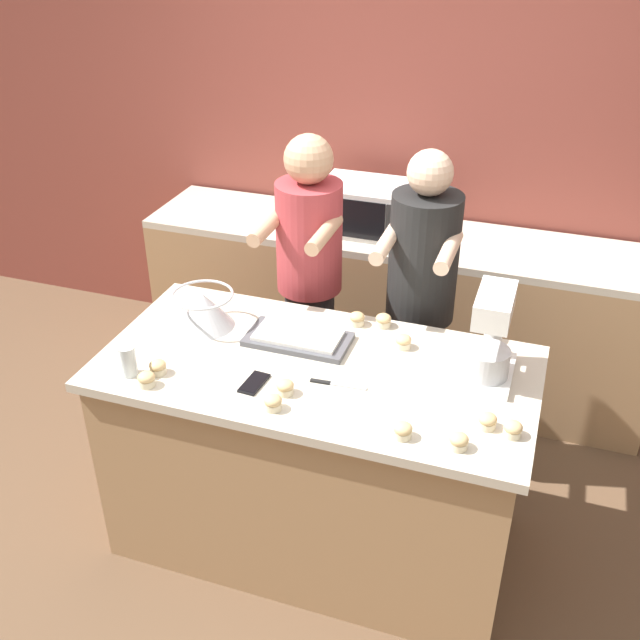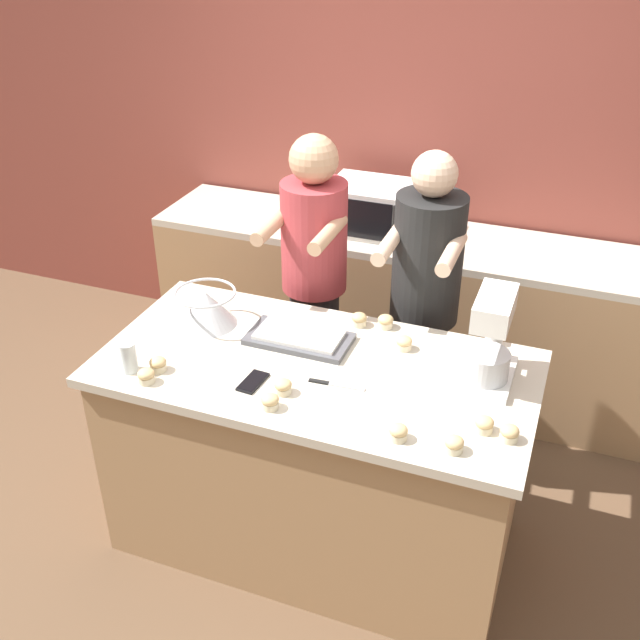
# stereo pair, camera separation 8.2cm
# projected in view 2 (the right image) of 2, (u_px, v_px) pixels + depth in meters

# --- Properties ---
(ground_plane) EXTENTS (16.00, 16.00, 0.00)m
(ground_plane) POSITION_uv_depth(u_px,v_px,m) (317.00, 534.00, 3.43)
(ground_plane) COLOR brown
(back_wall) EXTENTS (10.00, 0.06, 2.70)m
(back_wall) POSITION_uv_depth(u_px,v_px,m) (427.00, 140.00, 4.10)
(back_wall) COLOR brown
(back_wall) RESTS_ON ground_plane
(island_counter) EXTENTS (1.73, 0.87, 0.94)m
(island_counter) POSITION_uv_depth(u_px,v_px,m) (316.00, 455.00, 3.19)
(island_counter) COLOR #A87F56
(island_counter) RESTS_ON ground_plane
(back_counter) EXTENTS (2.80, 0.60, 0.93)m
(back_counter) POSITION_uv_depth(u_px,v_px,m) (401.00, 309.00, 4.27)
(back_counter) COLOR #A87F56
(back_counter) RESTS_ON ground_plane
(person_left) EXTENTS (0.33, 0.49, 1.64)m
(person_left) POSITION_uv_depth(u_px,v_px,m) (314.00, 291.00, 3.60)
(person_left) COLOR #232328
(person_left) RESTS_ON ground_plane
(person_right) EXTENTS (0.33, 0.50, 1.63)m
(person_right) POSITION_uv_depth(u_px,v_px,m) (423.00, 313.00, 3.45)
(person_right) COLOR #33384C
(person_right) RESTS_ON ground_plane
(stand_mixer) EXTENTS (0.20, 0.30, 0.37)m
(stand_mixer) POSITION_uv_depth(u_px,v_px,m) (490.00, 343.00, 2.78)
(stand_mixer) COLOR white
(stand_mixer) RESTS_ON island_counter
(mixing_bowl) EXTENTS (0.26, 0.26, 0.16)m
(mixing_bowl) POSITION_uv_depth(u_px,v_px,m) (206.00, 307.00, 3.18)
(mixing_bowl) COLOR #BCBCC1
(mixing_bowl) RESTS_ON island_counter
(baking_tray) EXTENTS (0.43, 0.22, 0.04)m
(baking_tray) POSITION_uv_depth(u_px,v_px,m) (299.00, 338.00, 3.09)
(baking_tray) COLOR #4C4C51
(baking_tray) RESTS_ON island_counter
(microwave_oven) EXTENTS (0.52, 0.37, 0.26)m
(microwave_oven) POSITION_uv_depth(u_px,v_px,m) (378.00, 208.00, 4.02)
(microwave_oven) COLOR silver
(microwave_oven) RESTS_ON back_counter
(cell_phone) EXTENTS (0.08, 0.15, 0.01)m
(cell_phone) POSITION_uv_depth(u_px,v_px,m) (253.00, 382.00, 2.84)
(cell_phone) COLOR black
(cell_phone) RESTS_ON island_counter
(drinking_glass) EXTENTS (0.06, 0.06, 0.13)m
(drinking_glass) POSITION_uv_depth(u_px,v_px,m) (128.00, 357.00, 2.88)
(drinking_glass) COLOR silver
(drinking_glass) RESTS_ON island_counter
(knife) EXTENTS (0.22, 0.03, 0.01)m
(knife) POSITION_uv_depth(u_px,v_px,m) (333.00, 384.00, 2.83)
(knife) COLOR #BCBCC1
(knife) RESTS_ON island_counter
(cupcake_0) EXTENTS (0.07, 0.07, 0.06)m
(cupcake_0) POSITION_uv_depth(u_px,v_px,m) (509.00, 433.00, 2.54)
(cupcake_0) COLOR beige
(cupcake_0) RESTS_ON island_counter
(cupcake_1) EXTENTS (0.07, 0.07, 0.06)m
(cupcake_1) POSITION_uv_depth(u_px,v_px,m) (484.00, 424.00, 2.58)
(cupcake_1) COLOR beige
(cupcake_1) RESTS_ON island_counter
(cupcake_2) EXTENTS (0.07, 0.07, 0.06)m
(cupcake_2) POSITION_uv_depth(u_px,v_px,m) (283.00, 387.00, 2.77)
(cupcake_2) COLOR beige
(cupcake_2) RESTS_ON island_counter
(cupcake_3) EXTENTS (0.07, 0.07, 0.06)m
(cupcake_3) POSITION_uv_depth(u_px,v_px,m) (454.00, 444.00, 2.49)
(cupcake_3) COLOR beige
(cupcake_3) RESTS_ON island_counter
(cupcake_4) EXTENTS (0.07, 0.07, 0.06)m
(cupcake_4) POSITION_uv_depth(u_px,v_px,m) (404.00, 343.00, 3.03)
(cupcake_4) COLOR beige
(cupcake_4) RESTS_ON island_counter
(cupcake_5) EXTENTS (0.07, 0.07, 0.06)m
(cupcake_5) POSITION_uv_depth(u_px,v_px,m) (398.00, 432.00, 2.55)
(cupcake_5) COLOR beige
(cupcake_5) RESTS_ON island_counter
(cupcake_6) EXTENTS (0.07, 0.07, 0.06)m
(cupcake_6) POSITION_uv_depth(u_px,v_px,m) (270.00, 402.00, 2.70)
(cupcake_6) COLOR beige
(cupcake_6) RESTS_ON island_counter
(cupcake_7) EXTENTS (0.07, 0.07, 0.06)m
(cupcake_7) POSITION_uv_depth(u_px,v_px,m) (146.00, 376.00, 2.83)
(cupcake_7) COLOR beige
(cupcake_7) RESTS_ON island_counter
(cupcake_8) EXTENTS (0.07, 0.07, 0.06)m
(cupcake_8) POSITION_uv_depth(u_px,v_px,m) (158.00, 364.00, 2.90)
(cupcake_8) COLOR beige
(cupcake_8) RESTS_ON island_counter
(cupcake_9) EXTENTS (0.07, 0.07, 0.06)m
(cupcake_9) POSITION_uv_depth(u_px,v_px,m) (385.00, 321.00, 3.18)
(cupcake_9) COLOR beige
(cupcake_9) RESTS_ON island_counter
(cupcake_10) EXTENTS (0.07, 0.07, 0.06)m
(cupcake_10) POSITION_uv_depth(u_px,v_px,m) (359.00, 319.00, 3.20)
(cupcake_10) COLOR beige
(cupcake_10) RESTS_ON island_counter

